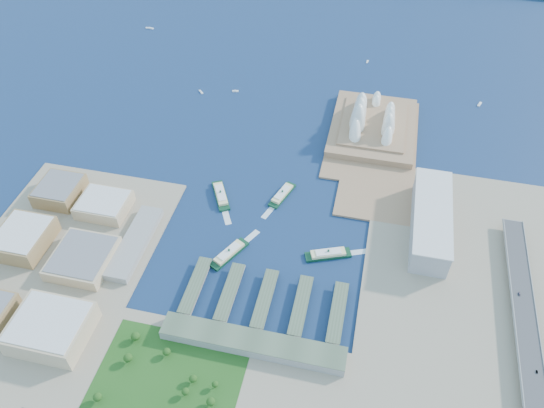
% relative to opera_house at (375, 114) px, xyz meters
% --- Properties ---
extents(ground, '(3000.00, 3000.00, 0.00)m').
position_rel_opera_house_xyz_m(ground, '(-105.00, -280.00, -32.00)').
color(ground, '#0E2244').
rests_on(ground, ground).
extents(west_land, '(220.00, 390.00, 3.00)m').
position_rel_opera_house_xyz_m(west_land, '(-355.00, -385.00, -30.50)').
color(west_land, gray).
rests_on(west_land, ground).
extents(east_land, '(240.00, 500.00, 3.00)m').
position_rel_opera_house_xyz_m(east_land, '(135.00, -330.00, -30.50)').
color(east_land, gray).
rests_on(east_land, ground).
extents(peninsula, '(135.00, 220.00, 3.00)m').
position_rel_opera_house_xyz_m(peninsula, '(2.50, -20.00, -30.50)').
color(peninsula, '#947051').
rests_on(peninsula, ground).
extents(opera_house, '(134.00, 180.00, 58.00)m').
position_rel_opera_house_xyz_m(opera_house, '(0.00, 0.00, 0.00)').
color(opera_house, white).
rests_on(opera_house, peninsula).
extents(toaster_building, '(45.00, 155.00, 35.00)m').
position_rel_opera_house_xyz_m(toaster_building, '(90.00, -200.00, -11.50)').
color(toaster_building, '#929298').
rests_on(toaster_building, east_land).
extents(expressway, '(26.00, 340.00, 11.85)m').
position_rel_opera_house_xyz_m(expressway, '(195.00, -340.00, -23.07)').
color(expressway, gray).
rests_on(expressway, east_land).
extents(west_buildings, '(200.00, 280.00, 27.00)m').
position_rel_opera_house_xyz_m(west_buildings, '(-355.00, -350.00, -15.50)').
color(west_buildings, olive).
rests_on(west_buildings, west_land).
extents(ferry_wharves, '(184.00, 90.00, 9.30)m').
position_rel_opera_house_xyz_m(ferry_wharves, '(-91.00, -355.00, -27.35)').
color(ferry_wharves, '#475742').
rests_on(ferry_wharves, ground).
extents(terminal_building, '(200.00, 28.00, 12.00)m').
position_rel_opera_house_xyz_m(terminal_building, '(-90.00, -415.00, -23.00)').
color(terminal_building, gray).
rests_on(terminal_building, south_land).
extents(park, '(150.00, 110.00, 16.00)m').
position_rel_opera_house_xyz_m(park, '(-165.00, -470.00, -21.00)').
color(park, '#194714').
rests_on(park, south_land).
extents(ferry_a, '(40.84, 59.39, 11.19)m').
position_rel_opera_house_xyz_m(ferry_a, '(-191.60, -198.25, -26.41)').
color(ferry_a, '#0D3720').
rests_on(ferry_a, ground).
extents(ferry_b, '(30.43, 56.19, 10.32)m').
position_rel_opera_house_xyz_m(ferry_b, '(-108.51, -177.65, -26.84)').
color(ferry_b, '#0D3720').
rests_on(ferry_b, ground).
extents(ferry_c, '(40.21, 58.43, 11.01)m').
position_rel_opera_house_xyz_m(ferry_c, '(-150.76, -296.66, -26.50)').
color(ferry_c, '#0D3720').
rests_on(ferry_c, ground).
extents(ferry_d, '(58.86, 34.73, 10.87)m').
position_rel_opera_house_xyz_m(ferry_d, '(-30.37, -270.20, -26.56)').
color(ferry_d, '#0D3720').
rests_on(ferry_d, ground).
extents(boat_a, '(10.64, 11.15, 2.38)m').
position_rel_opera_house_xyz_m(boat_a, '(-300.94, 44.79, -30.81)').
color(boat_a, white).
rests_on(boat_a, ground).
extents(boat_b, '(11.09, 5.77, 2.85)m').
position_rel_opera_house_xyz_m(boat_b, '(-243.10, 60.23, -30.58)').
color(boat_b, white).
rests_on(boat_b, ground).
extents(boat_c, '(8.66, 13.77, 2.99)m').
position_rel_opera_house_xyz_m(boat_c, '(169.99, 113.79, -30.50)').
color(boat_c, white).
rests_on(boat_c, ground).
extents(boat_d, '(16.73, 4.02, 2.81)m').
position_rel_opera_house_xyz_m(boat_d, '(-478.47, 245.92, -30.60)').
color(boat_d, white).
rests_on(boat_d, ground).
extents(boat_e, '(4.40, 10.21, 2.43)m').
position_rel_opera_house_xyz_m(boat_e, '(-28.76, 211.99, -30.79)').
color(boat_e, white).
rests_on(boat_e, ground).
extents(car_b, '(1.28, 3.66, 1.21)m').
position_rel_opera_house_xyz_m(car_b, '(199.00, -385.82, -16.55)').
color(car_b, slate).
rests_on(car_b, expressway).
extents(car_c, '(2.00, 4.92, 1.43)m').
position_rel_opera_house_xyz_m(car_c, '(191.00, -290.59, -16.44)').
color(car_c, slate).
rests_on(car_c, expressway).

